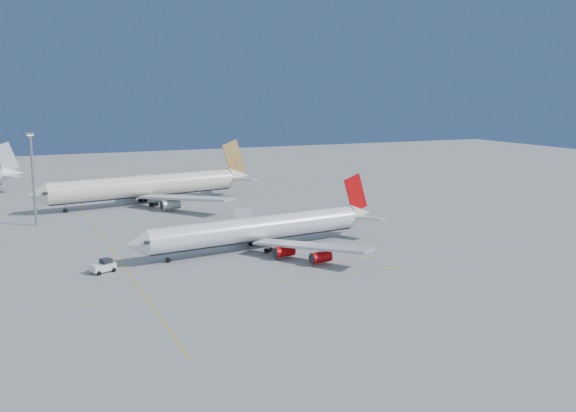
% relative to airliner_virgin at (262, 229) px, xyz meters
% --- Properties ---
extents(ground, '(500.00, 500.00, 0.00)m').
position_rel_airliner_virgin_xyz_m(ground, '(9.83, -10.60, -4.46)').
color(ground, slate).
rests_on(ground, ground).
extents(taxiway_lines, '(118.86, 140.00, 0.02)m').
position_rel_airliner_virgin_xyz_m(taxiway_lines, '(-4.89, -4.25, -4.45)').
color(taxiway_lines, '#DFAD0C').
rests_on(taxiway_lines, ground).
extents(airliner_virgin, '(59.94, 53.43, 14.80)m').
position_rel_airliner_virgin_xyz_m(airliner_virgin, '(0.00, 0.00, 0.00)').
color(airliner_virgin, white).
rests_on(airliner_virgin, ground).
extents(airliner_etihad, '(70.08, 64.01, 18.35)m').
position_rel_airliner_virgin_xyz_m(airliner_etihad, '(-10.55, 66.00, 1.12)').
color(airliner_etihad, silver).
rests_on(airliner_etihad, ground).
extents(pushback_tug, '(5.06, 4.09, 2.55)m').
position_rel_airliner_virgin_xyz_m(pushback_tug, '(-34.32, -4.93, -3.28)').
color(pushback_tug, white).
rests_on(pushback_tug, ground).
extents(light_mast, '(2.04, 2.04, 23.57)m').
position_rel_airliner_virgin_xyz_m(light_mast, '(-43.68, 46.62, 9.45)').
color(light_mast, gray).
rests_on(light_mast, ground).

